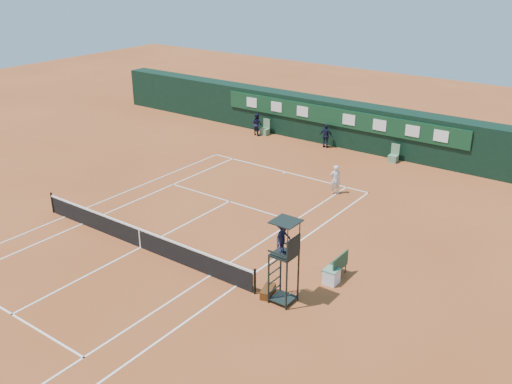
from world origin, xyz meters
TOP-DOWN VIEW (x-y plane):
  - ground at (0.00, 0.00)m, footprint 90.00×90.00m
  - court_lines at (0.00, 0.00)m, footprint 11.05×23.85m
  - tennis_net at (0.00, 0.00)m, footprint 12.90×0.10m
  - back_wall at (0.00, 18.74)m, footprint 40.00×1.65m
  - linesman_chair_left at (-5.50, 17.48)m, footprint 0.55×0.50m
  - linesman_chair_right at (4.50, 17.48)m, footprint 0.55×0.50m
  - umpire_chair at (7.58, 0.20)m, footprint 0.96×0.95m
  - player_bench at (8.40, 2.93)m, footprint 0.55×1.20m
  - tennis_bag at (6.88, 0.21)m, footprint 0.63×0.96m
  - cooler at (8.42, 2.43)m, footprint 0.57×0.57m
  - tennis_ball at (4.10, 9.42)m, footprint 0.06×0.06m
  - player at (4.01, 10.71)m, footprint 0.72×0.68m
  - ball_kid_left at (-5.92, 17.05)m, footprint 0.92×0.79m
  - ball_kid_right at (-0.42, 17.47)m, footprint 0.98×0.45m

SIDE VIEW (x-z plane):
  - ground at x=0.00m, z-range 0.00..0.00m
  - court_lines at x=0.00m, z-range 0.00..0.01m
  - tennis_ball at x=4.10m, z-range 0.00..0.06m
  - tennis_bag at x=6.88m, z-range 0.00..0.33m
  - linesman_chair_left at x=-5.50m, z-range -0.26..0.89m
  - linesman_chair_right at x=4.50m, z-range -0.26..0.89m
  - cooler at x=8.42m, z-range 0.00..0.65m
  - tennis_net at x=0.00m, z-range -0.04..1.06m
  - player_bench at x=8.40m, z-range 0.05..1.15m
  - ball_kid_left at x=-5.92m, z-range 0.00..1.63m
  - ball_kid_right at x=-0.42m, z-range 0.00..1.64m
  - player at x=4.01m, z-range 0.00..1.66m
  - back_wall at x=0.00m, z-range 0.01..3.01m
  - umpire_chair at x=7.58m, z-range 0.75..4.17m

